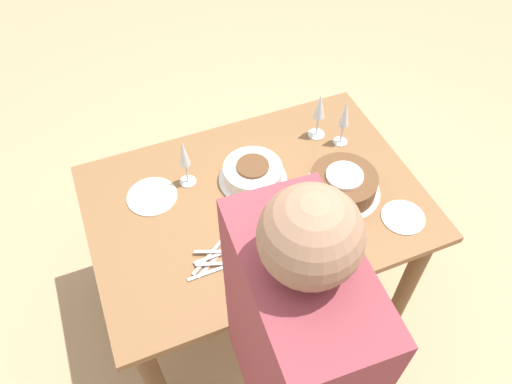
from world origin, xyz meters
TOP-DOWN VIEW (x-y plane):
  - ground_plane at (0.00, 0.00)m, footprint 12.00×12.00m
  - dining_table at (0.00, 0.00)m, footprint 1.26×0.88m
  - cake_center_white at (0.03, 0.10)m, footprint 0.27×0.27m
  - cake_front_chocolate at (0.32, -0.08)m, footprint 0.30×0.30m
  - wine_glass_near at (0.37, 0.24)m, footprint 0.07×0.07m
  - wine_glass_far at (0.45, 0.16)m, footprint 0.06×0.06m
  - wine_glass_extra at (-0.21, 0.19)m, footprint 0.06×0.06m
  - dessert_plate_left at (-0.36, 0.17)m, footprint 0.19×0.19m
  - dessert_plate_right at (0.47, -0.28)m, footprint 0.16×0.16m
  - fork_pile at (-0.23, -0.20)m, footprint 0.21×0.13m
  - person_cutting at (-0.19, -0.70)m, footprint 0.24×0.41m

SIDE VIEW (x-z plane):
  - ground_plane at x=0.00m, z-range 0.00..0.00m
  - dining_table at x=0.00m, z-range 0.25..1.00m
  - dessert_plate_left at x=-0.36m, z-range 0.75..0.76m
  - dessert_plate_right at x=0.47m, z-range 0.75..0.76m
  - fork_pile at x=-0.23m, z-range 0.75..0.77m
  - cake_center_white at x=0.03m, z-range 0.75..0.83m
  - cake_front_chocolate at x=0.32m, z-range 0.75..0.84m
  - wine_glass_near at x=0.37m, z-range 0.79..1.00m
  - wine_glass_far at x=0.45m, z-range 0.78..1.01m
  - wine_glass_extra at x=-0.21m, z-range 0.78..1.01m
  - person_cutting at x=-0.19m, z-range 0.17..1.81m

